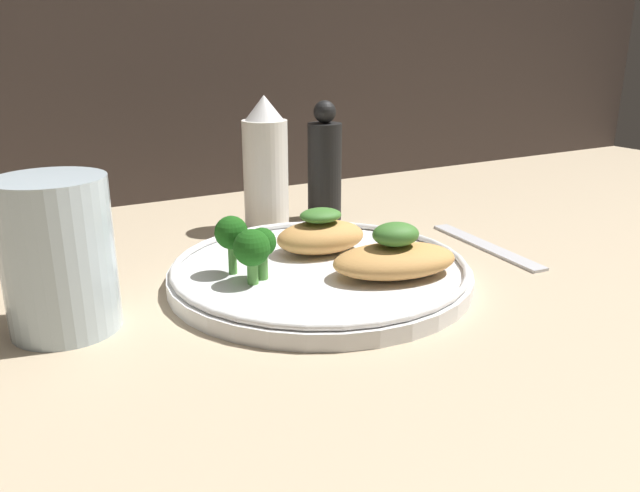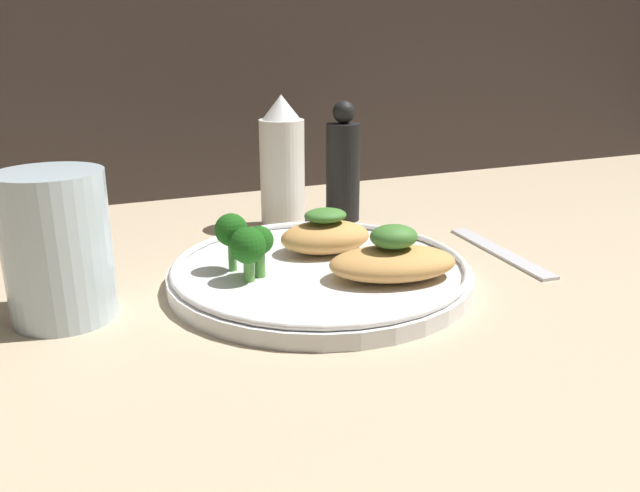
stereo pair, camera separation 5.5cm
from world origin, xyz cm
name	(u,v)px [view 2 (the right image)]	position (x,y,z in cm)	size (l,w,h in cm)	color
ground_plane	(320,287)	(0.00, 0.00, -0.50)	(180.00, 180.00, 1.00)	tan
plate	(320,272)	(0.00, 0.00, 0.99)	(26.75, 26.75, 2.00)	white
grilled_meat_front	(393,260)	(4.56, -4.83, 3.03)	(12.04, 8.62, 4.68)	tan
grilled_meat_middle	(325,235)	(2.17, 3.70, 3.10)	(9.13, 6.54, 4.25)	tan
broccoli_bunch	(244,240)	(-6.64, 0.67, 4.60)	(4.36, 5.97, 5.13)	#569942
sauce_bottle	(282,165)	(3.14, 17.84, 7.16)	(5.04, 5.04, 14.97)	white
pepper_grinder	(343,167)	(10.76, 17.84, 6.35)	(4.00, 4.00, 14.06)	black
drinking_glass	(58,247)	(-21.06, 1.27, 5.75)	(7.94, 7.94, 11.50)	silver
fork	(499,250)	(19.88, 0.15, 0.30)	(3.24, 16.32, 0.60)	silver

